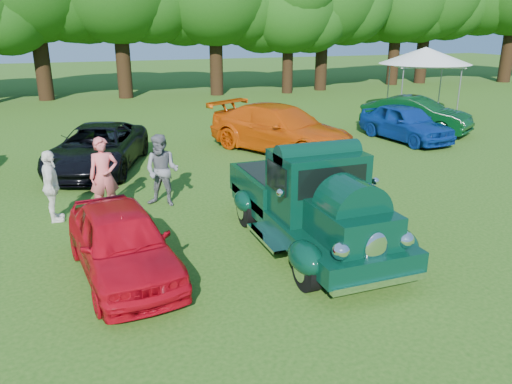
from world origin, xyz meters
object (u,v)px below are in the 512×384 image
object	(u,v)px
canopy_tent	(425,56)
back_car_blue	(405,123)
spectator_grey	(162,171)
spectator_pink	(104,176)
back_car_green	(416,115)
spectator_white	(51,187)
red_convertible	(122,242)
hero_pickup	(311,204)
back_car_orange	(281,129)
back_car_black	(98,148)

from	to	relation	value
canopy_tent	back_car_blue	bearing A→B (deg)	-132.88
back_car_blue	spectator_grey	distance (m)	11.15
back_car_blue	spectator_pink	world-z (taller)	spectator_pink
back_car_green	back_car_blue	bearing A→B (deg)	-171.24
spectator_pink	spectator_white	world-z (taller)	spectator_pink
back_car_green	spectator_grey	world-z (taller)	spectator_grey
back_car_blue	spectator_white	distance (m)	13.63
red_convertible	spectator_grey	xyz separation A→B (m)	(1.37, 3.45, 0.26)
spectator_grey	spectator_white	world-z (taller)	spectator_grey
back_car_blue	spectator_white	size ratio (longest dim) A/B	2.47
red_convertible	canopy_tent	world-z (taller)	canopy_tent
hero_pickup	back_car_orange	world-z (taller)	hero_pickup
red_convertible	spectator_white	distance (m)	3.48
back_car_green	canopy_tent	bearing A→B (deg)	17.34
red_convertible	spectator_pink	distance (m)	3.38
red_convertible	back_car_orange	world-z (taller)	back_car_orange
hero_pickup	back_car_black	size ratio (longest dim) A/B	1.03
spectator_pink	spectator_grey	size ratio (longest dim) A/B	1.03
spectator_grey	spectator_white	xyz separation A→B (m)	(-2.57, -0.19, -0.07)
hero_pickup	spectator_white	xyz separation A→B (m)	(-4.99, 3.20, -0.03)
back_car_black	back_car_blue	distance (m)	11.63
spectator_grey	spectator_white	size ratio (longest dim) A/B	1.08
spectator_grey	spectator_white	bearing A→B (deg)	-143.50
red_convertible	spectator_white	bearing A→B (deg)	103.27
red_convertible	back_car_black	bearing A→B (deg)	82.46
back_car_green	spectator_pink	size ratio (longest dim) A/B	2.39
spectator_grey	spectator_white	distance (m)	2.58
back_car_orange	back_car_green	size ratio (longest dim) A/B	1.27
back_car_green	spectator_grey	xyz separation A→B (m)	(-11.76, -5.44, 0.17)
back_car_black	back_car_green	xyz separation A→B (m)	(13.06, 1.41, 0.04)
back_car_black	red_convertible	bearing A→B (deg)	-70.80
red_convertible	back_car_green	bearing A→B (deg)	27.10
spectator_grey	hero_pickup	bearing A→B (deg)	-22.16
hero_pickup	spectator_grey	world-z (taller)	hero_pickup
spectator_pink	spectator_white	size ratio (longest dim) A/B	1.11
spectator_grey	back_car_blue	bearing A→B (deg)	54.38
spectator_white	canopy_tent	xyz separation A→B (m)	(17.34, 9.15, 2.06)
canopy_tent	hero_pickup	bearing A→B (deg)	-134.99
hero_pickup	back_car_orange	bearing A→B (deg)	71.12
red_convertible	back_car_blue	world-z (taller)	back_car_blue
back_car_orange	spectator_pink	distance (m)	7.70
back_car_orange	back_car_green	world-z (taller)	back_car_orange
back_car_black	back_car_green	size ratio (longest dim) A/B	1.12
hero_pickup	back_car_black	world-z (taller)	hero_pickup
back_car_blue	back_car_green	distance (m)	1.90
spectator_pink	spectator_grey	distance (m)	1.40
back_car_orange	canopy_tent	distance (m)	11.05
spectator_pink	canopy_tent	size ratio (longest dim) A/B	0.32
back_car_green	canopy_tent	world-z (taller)	canopy_tent
back_car_black	back_car_orange	size ratio (longest dim) A/B	0.88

